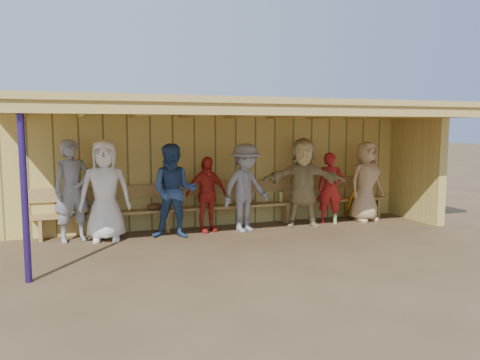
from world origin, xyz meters
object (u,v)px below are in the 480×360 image
at_px(player_a, 73,191).
at_px(player_d, 206,194).
at_px(player_f, 303,182).
at_px(bench, 228,201).
at_px(player_h, 366,181).
at_px(player_b, 105,191).
at_px(player_c, 174,191).
at_px(player_g, 330,188).
at_px(player_e, 246,188).

distance_m(player_a, player_d, 2.48).
relative_size(player_f, bench, 0.24).
height_order(player_f, player_h, player_f).
relative_size(player_b, bench, 0.24).
bearing_deg(player_c, player_f, 21.86).
xyz_separation_m(player_h, bench, (-3.03, 0.48, -0.35)).
bearing_deg(player_h, bench, 161.00).
xyz_separation_m(player_b, player_h, (5.50, -0.03, -0.04)).
xyz_separation_m(player_d, bench, (0.55, 0.34, -0.22)).
relative_size(player_c, bench, 0.23).
height_order(player_b, player_g, player_b).
xyz_separation_m(player_c, player_h, (4.28, 0.16, -0.00)).
bearing_deg(player_c, player_g, 22.64).
bearing_deg(player_f, player_a, -161.34).
height_order(player_c, player_d, player_c).
distance_m(player_a, player_g, 5.21).
bearing_deg(player_a, player_f, -19.00).
height_order(player_e, player_h, player_h).
relative_size(player_f, player_g, 1.21).
distance_m(player_d, player_g, 2.74).
bearing_deg(player_a, player_g, -17.75).
bearing_deg(bench, player_c, -152.84).
distance_m(player_d, player_h, 3.58).
bearing_deg(player_h, player_e, 171.69).
distance_m(player_c, player_h, 4.28).
bearing_deg(player_g, player_d, -160.71).
bearing_deg(player_h, player_g, 165.01).
relative_size(player_e, bench, 0.23).
bearing_deg(player_d, player_a, 167.03).
height_order(player_b, player_f, player_f).
bearing_deg(player_d, player_c, -168.95).
relative_size(player_d, player_e, 0.86).
bearing_deg(player_e, player_h, -21.73).
distance_m(player_a, player_e, 3.22).
relative_size(player_e, player_g, 1.14).
bearing_deg(player_b, player_h, 4.71).
bearing_deg(player_a, player_c, -27.45).
height_order(player_c, bench, player_c).
bearing_deg(player_b, player_f, 4.41).
bearing_deg(player_d, bench, 19.77).
xyz_separation_m(player_a, bench, (3.03, 0.31, -0.39)).
distance_m(player_b, bench, 2.55).
distance_m(player_c, bench, 1.45).
height_order(player_b, player_h, player_b).
distance_m(player_b, player_d, 1.94).
relative_size(player_c, player_e, 1.01).
relative_size(player_d, player_g, 0.98).
bearing_deg(bench, player_h, -9.00).
height_order(player_e, player_f, player_f).
relative_size(player_c, player_h, 1.00).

